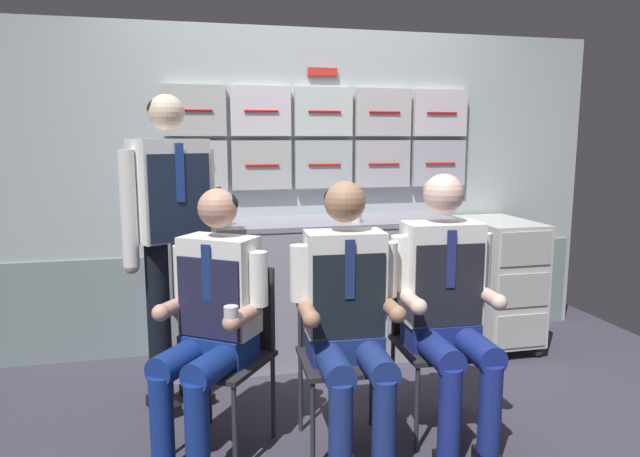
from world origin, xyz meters
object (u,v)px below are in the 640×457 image
(folding_chair_left, at_px, (230,336))
(espresso_cup_small, at_px, (357,215))
(water_bottle_clear, at_px, (183,205))
(crew_member_standing, at_px, (171,226))
(folding_chair_by_counter, at_px, (433,324))
(crew_member_right, at_px, (348,310))
(crew_member_left, at_px, (210,315))
(crew_member_by_counter, at_px, (447,296))
(folding_chair_right, at_px, (340,335))
(service_trolley, at_px, (497,279))

(folding_chair_left, relative_size, espresso_cup_small, 9.28)
(espresso_cup_small, bearing_deg, water_bottle_clear, 177.15)
(crew_member_standing, distance_m, water_bottle_clear, 0.44)
(folding_chair_by_counter, relative_size, crew_member_standing, 0.50)
(crew_member_right, relative_size, water_bottle_clear, 4.46)
(crew_member_left, xyz_separation_m, crew_member_right, (0.60, -0.13, 0.02))
(folding_chair_left, xyz_separation_m, crew_member_standing, (-0.26, 0.43, 0.47))
(crew_member_standing, xyz_separation_m, water_bottle_clear, (0.06, 0.43, 0.06))
(crew_member_by_counter, distance_m, crew_member_standing, 1.44)
(folding_chair_by_counter, bearing_deg, water_bottle_clear, 142.82)
(folding_chair_right, height_order, water_bottle_clear, water_bottle_clear)
(crew_member_right, distance_m, espresso_cup_small, 1.17)
(folding_chair_left, height_order, espresso_cup_small, espresso_cup_small)
(folding_chair_right, bearing_deg, crew_member_by_counter, -12.09)
(water_bottle_clear, bearing_deg, service_trolley, -0.28)
(crew_member_left, relative_size, crew_member_by_counter, 0.96)
(crew_member_left, distance_m, folding_chair_by_counter, 1.12)
(water_bottle_clear, bearing_deg, espresso_cup_small, -2.85)
(folding_chair_right, relative_size, water_bottle_clear, 2.98)
(service_trolley, xyz_separation_m, folding_chair_by_counter, (-0.89, -0.90, 0.04))
(folding_chair_right, relative_size, crew_member_right, 0.67)
(crew_member_left, distance_m, espresso_cup_small, 1.38)
(folding_chair_by_counter, relative_size, crew_member_by_counter, 0.66)
(folding_chair_by_counter, height_order, crew_member_by_counter, crew_member_by_counter)
(folding_chair_right, distance_m, crew_member_by_counter, 0.54)
(service_trolley, xyz_separation_m, folding_chair_left, (-1.90, -0.85, 0.04))
(crew_member_right, distance_m, folding_chair_by_counter, 0.58)
(folding_chair_right, height_order, crew_member_by_counter, crew_member_by_counter)
(crew_member_right, bearing_deg, crew_member_by_counter, 6.25)
(crew_member_left, bearing_deg, water_bottle_clear, 95.79)
(service_trolley, distance_m, crew_member_left, 2.23)
(crew_member_left, bearing_deg, crew_member_by_counter, -4.04)
(crew_member_by_counter, xyz_separation_m, crew_member_standing, (-1.26, 0.64, 0.28))
(crew_member_by_counter, bearing_deg, crew_member_right, -173.75)
(folding_chair_right, bearing_deg, folding_chair_by_counter, 6.09)
(crew_member_left, bearing_deg, crew_member_standing, 106.15)
(crew_member_left, xyz_separation_m, water_bottle_clear, (-0.10, 0.99, 0.38))
(service_trolley, relative_size, folding_chair_by_counter, 1.05)
(service_trolley, distance_m, folding_chair_right, 1.68)
(crew_member_standing, bearing_deg, service_trolley, 10.96)
(crew_member_standing, bearing_deg, crew_member_right, -42.59)
(folding_chair_left, xyz_separation_m, crew_member_right, (0.50, -0.26, 0.17))
(crew_member_left, distance_m, crew_member_right, 0.61)
(crew_member_standing, relative_size, water_bottle_clear, 5.91)
(folding_chair_left, xyz_separation_m, folding_chair_by_counter, (1.01, -0.05, 0.00))
(folding_chair_right, bearing_deg, espresso_cup_small, 68.71)
(folding_chair_left, bearing_deg, crew_member_left, -125.29)
(folding_chair_by_counter, bearing_deg, folding_chair_left, 177.05)
(service_trolley, xyz_separation_m, crew_member_standing, (-2.15, -0.42, 0.51))
(folding_chair_left, relative_size, folding_chair_by_counter, 1.00)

